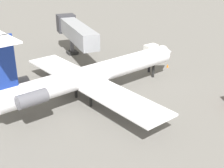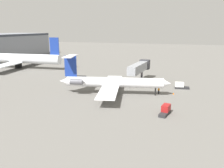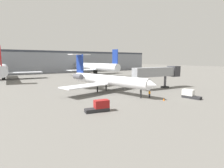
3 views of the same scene
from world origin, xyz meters
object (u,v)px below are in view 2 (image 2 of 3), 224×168
regional_jet (111,82)px  traffic_cone_mid (173,93)px  baggage_tug_lead (180,86)px  jet_bridge (140,67)px  ground_crew_marshaller (159,90)px  baggage_tug_trailing (165,110)px  parked_airliner_west_mid (18,59)px

regional_jet → traffic_cone_mid: size_ratio=53.31×
regional_jet → baggage_tug_lead: 21.09m
baggage_tug_lead → jet_bridge: bearing=70.2°
regional_jet → traffic_cone_mid: bearing=-72.9°
regional_jet → ground_crew_marshaller: regional_jet is taller
regional_jet → baggage_tug_trailing: size_ratio=6.99×
ground_crew_marshaller → traffic_cone_mid: size_ratio=3.07×
baggage_tug_trailing → traffic_cone_mid: (15.14, -0.70, -0.56)m
baggage_tug_trailing → traffic_cone_mid: baggage_tug_trailing is taller
regional_jet → baggage_tug_lead: regional_jet is taller
jet_bridge → traffic_cone_mid: 16.82m
baggage_tug_lead → traffic_cone_mid: bearing=167.2°
regional_jet → traffic_cone_mid: 16.92m
jet_bridge → baggage_tug_lead: bearing=-109.8°
regional_jet → ground_crew_marshaller: bearing=-69.3°
ground_crew_marshaller → traffic_cone_mid: bearing=-85.0°
ground_crew_marshaller → parked_airliner_west_mid: 66.12m
traffic_cone_mid → parked_airliner_west_mid: parked_airliner_west_mid is taller
traffic_cone_mid → baggage_tug_lead: bearing=-12.8°
regional_jet → jet_bridge: size_ratio=1.81×
baggage_tug_lead → traffic_cone_mid: size_ratio=7.58×
baggage_tug_trailing → parked_airliner_west_mid: parked_airliner_west_mid is taller
ground_crew_marshaller → baggage_tug_trailing: 15.13m
baggage_tug_lead → parked_airliner_west_mid: size_ratio=0.11×
regional_jet → traffic_cone_mid: regional_jet is taller
jet_bridge → baggage_tug_lead: size_ratio=3.89×
baggage_tug_lead → parked_airliner_west_mid: (13.41, 68.15, 3.46)m
jet_bridge → ground_crew_marshaller: 14.57m
parked_airliner_west_mid → ground_crew_marshaller: bearing=-108.1°
baggage_tug_trailing → traffic_cone_mid: bearing=-2.6°
baggage_tug_trailing → traffic_cone_mid: 15.16m
parked_airliner_west_mid → regional_jet: bearing=-116.3°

